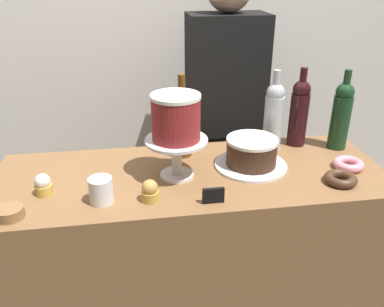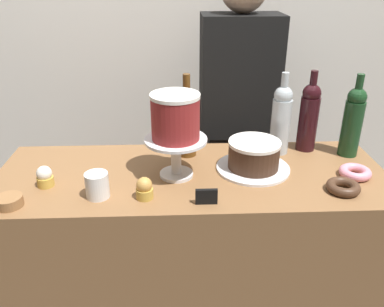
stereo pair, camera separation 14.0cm
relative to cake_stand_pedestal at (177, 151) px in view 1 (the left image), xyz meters
name	(u,v)px [view 1 (the left image)]	position (x,y,z in m)	size (l,w,h in m)	color
back_wall	(167,28)	(0.06, 0.85, 0.30)	(6.00, 0.05, 2.60)	silver
display_counter	(192,270)	(0.06, 0.01, -0.55)	(1.43, 0.53, 0.90)	brown
cake_stand_pedestal	(177,151)	(0.00, 0.00, 0.00)	(0.22, 0.22, 0.15)	silver
white_layer_cake	(176,117)	(0.00, 0.00, 0.13)	(0.17, 0.17, 0.16)	maroon
silver_serving_platter	(251,165)	(0.28, 0.04, -0.09)	(0.27, 0.27, 0.01)	white
chocolate_round_cake	(252,151)	(0.28, 0.04, -0.04)	(0.19, 0.19, 0.10)	#3D2619
wine_bottle_dark_red	(299,112)	(0.53, 0.21, 0.05)	(0.08, 0.08, 0.33)	black
wine_bottle_clear	(274,115)	(0.41, 0.18, 0.05)	(0.08, 0.08, 0.33)	#B2BCC1
wine_bottle_green	(341,114)	(0.68, 0.15, 0.05)	(0.08, 0.08, 0.33)	#193D1E
wine_bottle_amber	(182,121)	(0.04, 0.18, 0.05)	(0.08, 0.08, 0.33)	#5B3814
cupcake_vanilla	(43,185)	(-0.45, -0.06, -0.06)	(0.06, 0.06, 0.07)	gold
cupcake_caramel	(150,191)	(-0.10, -0.15, -0.06)	(0.06, 0.06, 0.07)	gold
donut_chocolate	(341,179)	(0.56, -0.13, -0.08)	(0.11, 0.11, 0.03)	#472D1E
donut_pink	(348,164)	(0.64, -0.03, -0.08)	(0.11, 0.11, 0.03)	pink
cookie_stack	(10,213)	(-0.52, -0.18, -0.08)	(0.08, 0.08, 0.03)	olive
price_sign_chalkboard	(213,196)	(0.09, -0.19, -0.07)	(0.07, 0.01, 0.05)	black
coffee_cup_ceramic	(101,190)	(-0.26, -0.13, -0.06)	(0.08, 0.08, 0.08)	white
barista_figure	(224,131)	(0.30, 0.55, -0.16)	(0.36, 0.22, 1.60)	black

